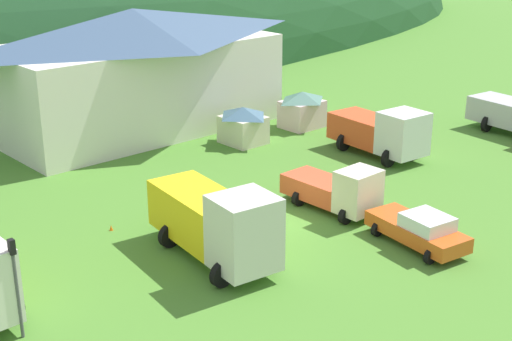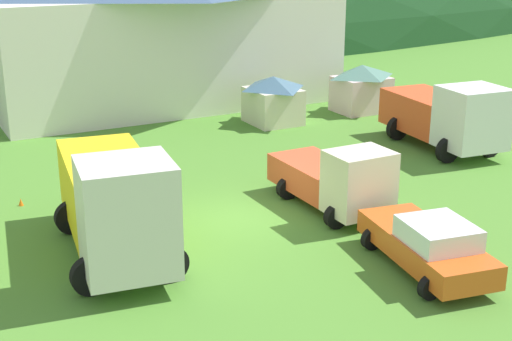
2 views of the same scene
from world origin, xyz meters
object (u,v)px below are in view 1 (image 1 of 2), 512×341
at_px(flatbed_truck_yellow, 217,222).
at_px(light_truck_cream, 338,189).
at_px(depot_building, 135,68).
at_px(play_shed_pink, 302,109).
at_px(heavy_rig_white, 382,131).
at_px(traffic_cone_near_pickup, 111,230).
at_px(traffic_cone_mid_row, 168,222).
at_px(play_shed_cream, 243,125).
at_px(traffic_light_west, 16,278).
at_px(service_pickup_orange, 419,229).

bearing_deg(flatbed_truck_yellow, light_truck_cream, 98.35).
xyz_separation_m(depot_building, play_shed_pink, (8.70, -7.55, -2.96)).
bearing_deg(heavy_rig_white, light_truck_cream, -59.32).
distance_m(traffic_cone_near_pickup, traffic_cone_mid_row, 2.78).
xyz_separation_m(play_shed_cream, traffic_light_west, (-21.01, -11.89, 1.12)).
distance_m(flatbed_truck_yellow, heavy_rig_white, 17.09).
bearing_deg(light_truck_cream, traffic_cone_near_pickup, -120.79).
bearing_deg(light_truck_cream, play_shed_pink, 140.68).
height_order(light_truck_cream, traffic_cone_near_pickup, light_truck_cream).
bearing_deg(play_shed_cream, traffic_cone_mid_row, -147.69).
bearing_deg(traffic_cone_mid_row, depot_building, 61.24).
distance_m(flatbed_truck_yellow, service_pickup_orange, 9.23).
bearing_deg(heavy_rig_white, flatbed_truck_yellow, -70.38).
height_order(play_shed_pink, traffic_light_west, traffic_light_west).
bearing_deg(traffic_light_west, play_shed_cream, 29.51).
xyz_separation_m(heavy_rig_white, service_pickup_orange, (-8.95, -9.17, -0.78)).
xyz_separation_m(depot_building, light_truck_cream, (-0.88, -19.37, -3.10)).
relative_size(service_pickup_orange, traffic_cone_near_pickup, 9.67).
height_order(flatbed_truck_yellow, service_pickup_orange, flatbed_truck_yellow).
bearing_deg(heavy_rig_white, traffic_cone_near_pickup, -89.60).
xyz_separation_m(heavy_rig_white, traffic_cone_near_pickup, (-18.38, 1.72, -1.61)).
bearing_deg(service_pickup_orange, flatbed_truck_yellow, -114.09).
xyz_separation_m(light_truck_cream, traffic_cone_near_pickup, (-9.74, 5.73, -1.19)).
bearing_deg(service_pickup_orange, play_shed_pink, 159.29).
relative_size(flatbed_truck_yellow, light_truck_cream, 1.46).
height_order(light_truck_cream, service_pickup_orange, light_truck_cream).
relative_size(flatbed_truck_yellow, service_pickup_orange, 1.47).
xyz_separation_m(heavy_rig_white, traffic_cone_mid_row, (-15.78, 0.73, -1.61)).
height_order(depot_building, traffic_cone_near_pickup, depot_building).
height_order(play_shed_pink, heavy_rig_white, heavy_rig_white).
height_order(depot_building, flatbed_truck_yellow, depot_building).
distance_m(depot_building, traffic_cone_near_pickup, 17.81).
distance_m(light_truck_cream, traffic_cone_mid_row, 8.66).
relative_size(play_shed_pink, traffic_light_west, 0.77).
distance_m(heavy_rig_white, traffic_cone_near_pickup, 18.53).
bearing_deg(heavy_rig_white, depot_building, -147.45).
relative_size(traffic_cone_near_pickup, traffic_cone_mid_row, 0.90).
bearing_deg(light_truck_cream, play_shed_cream, 160.74).
relative_size(traffic_light_west, traffic_cone_near_pickup, 7.15).
bearing_deg(traffic_light_west, heavy_rig_white, 9.04).
height_order(heavy_rig_white, service_pickup_orange, heavy_rig_white).
distance_m(play_shed_cream, heavy_rig_white, 9.06).
bearing_deg(traffic_cone_mid_row, traffic_light_west, -153.90).
bearing_deg(flatbed_truck_yellow, play_shed_cream, 142.51).
xyz_separation_m(play_shed_cream, flatbed_truck_yellow, (-12.02, -11.91, 0.57)).
height_order(flatbed_truck_yellow, traffic_cone_near_pickup, flatbed_truck_yellow).
height_order(play_shed_cream, service_pickup_orange, play_shed_cream).
relative_size(heavy_rig_white, traffic_cone_near_pickup, 12.51).
height_order(play_shed_pink, light_truck_cream, play_shed_pink).
relative_size(play_shed_pink, heavy_rig_white, 0.44).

